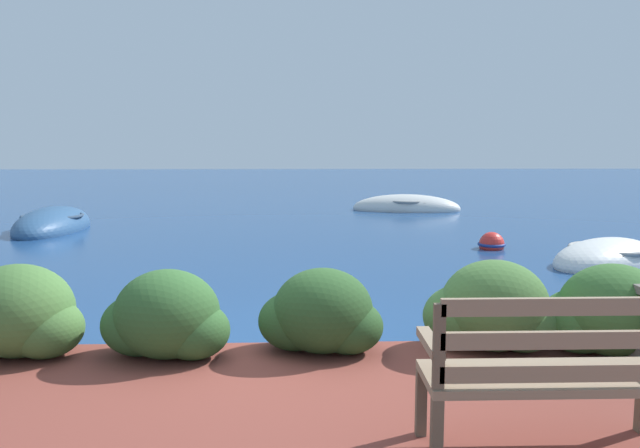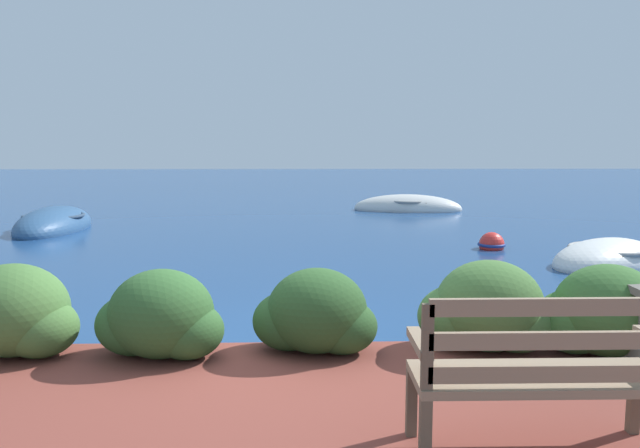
% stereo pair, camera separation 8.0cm
% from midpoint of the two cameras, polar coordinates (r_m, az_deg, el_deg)
% --- Properties ---
extents(ground_plane, '(80.00, 80.00, 0.00)m').
position_cam_midpoint_polar(ground_plane, '(5.53, -4.90, -12.91)').
color(ground_plane, navy).
extents(park_bench, '(1.39, 0.48, 0.93)m').
position_cam_midpoint_polar(park_bench, '(3.65, 19.91, -12.49)').
color(park_bench, brown).
rests_on(park_bench, patio_terrace).
extents(hedge_clump_left, '(1.10, 0.79, 0.75)m').
position_cam_midpoint_polar(hedge_clump_left, '(5.60, -26.33, -7.58)').
color(hedge_clump_left, '#426B33').
rests_on(hedge_clump_left, patio_terrace).
extents(hedge_clump_centre, '(1.04, 0.75, 0.71)m').
position_cam_midpoint_polar(hedge_clump_centre, '(5.16, -14.36, -8.45)').
color(hedge_clump_centre, '#2D5628').
rests_on(hedge_clump_centre, patio_terrace).
extents(hedge_clump_right, '(1.02, 0.73, 0.69)m').
position_cam_midpoint_polar(hedge_clump_right, '(5.13, -0.35, -8.39)').
color(hedge_clump_right, '#284C23').
rests_on(hedge_clump_right, patio_terrace).
extents(hedge_clump_far_right, '(1.10, 0.79, 0.75)m').
position_cam_midpoint_polar(hedge_clump_far_right, '(5.36, 15.04, -7.68)').
color(hedge_clump_far_right, '#426B33').
rests_on(hedge_clump_far_right, patio_terrace).
extents(hedge_clump_extra, '(1.09, 0.78, 0.74)m').
position_cam_midpoint_polar(hedge_clump_extra, '(5.57, 24.66, -7.60)').
color(hedge_clump_extra, '#38662D').
rests_on(hedge_clump_extra, patio_terrace).
extents(rowboat_nearest, '(2.57, 2.26, 0.72)m').
position_cam_midpoint_polar(rowboat_nearest, '(10.90, 24.57, -3.02)').
color(rowboat_nearest, silver).
rests_on(rowboat_nearest, ground_plane).
extents(rowboat_mid, '(1.33, 3.02, 0.90)m').
position_cam_midpoint_polar(rowboat_mid, '(14.94, -23.38, -0.24)').
color(rowboat_mid, '#2D517A').
rests_on(rowboat_mid, ground_plane).
extents(rowboat_far, '(3.18, 1.64, 0.80)m').
position_cam_midpoint_polar(rowboat_far, '(17.82, 7.76, 1.44)').
color(rowboat_far, silver).
rests_on(rowboat_far, ground_plane).
extents(mooring_buoy, '(0.50, 0.50, 0.45)m').
position_cam_midpoint_polar(mooring_buoy, '(11.75, 15.23, -1.81)').
color(mooring_buoy, red).
rests_on(mooring_buoy, ground_plane).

